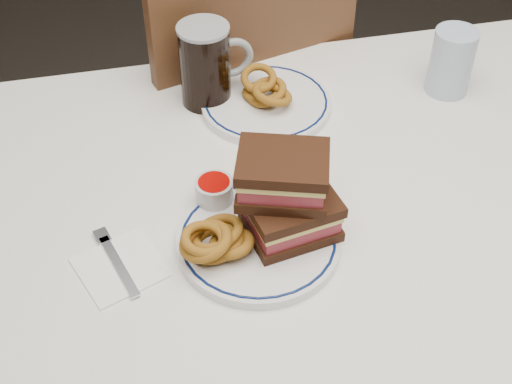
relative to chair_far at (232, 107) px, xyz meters
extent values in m
cube|color=white|center=(-0.01, -0.53, 0.20)|extent=(1.26, 0.86, 0.03)
cylinder|color=#432515|center=(-0.55, -0.19, -0.18)|extent=(0.06, 0.06, 0.71)
cylinder|color=#432515|center=(0.53, -0.19, -0.18)|extent=(0.06, 0.06, 0.71)
cube|color=white|center=(-0.01, -0.10, 0.11)|extent=(1.26, 0.01, 0.17)
cube|color=#432515|center=(-0.02, 0.08, -0.07)|extent=(0.56, 0.56, 0.04)
cylinder|color=#432515|center=(0.12, 0.32, -0.32)|extent=(0.04, 0.04, 0.45)
cylinder|color=#432515|center=(0.22, -0.06, -0.32)|extent=(0.04, 0.04, 0.45)
cylinder|color=#432515|center=(-0.26, 0.22, -0.32)|extent=(0.04, 0.04, 0.45)
cylinder|color=#432515|center=(-0.16, -0.16, -0.32)|extent=(0.04, 0.04, 0.45)
cube|color=#432515|center=(0.03, -0.12, 0.20)|extent=(0.45, 0.15, 0.50)
cylinder|color=white|center=(-0.08, -0.64, 0.22)|extent=(0.25, 0.25, 0.02)
torus|color=#0A1A4E|center=(-0.08, -0.64, 0.23)|extent=(0.24, 0.24, 0.00)
cube|color=black|center=(-0.03, -0.63, 0.24)|extent=(0.15, 0.13, 0.02)
cube|color=maroon|center=(-0.03, -0.63, 0.26)|extent=(0.14, 0.12, 0.02)
cube|color=#E7D267|center=(-0.03, -0.63, 0.27)|extent=(0.14, 0.12, 0.01)
cube|color=black|center=(-0.03, -0.63, 0.29)|extent=(0.15, 0.13, 0.02)
cube|color=black|center=(-0.04, -0.62, 0.31)|extent=(0.16, 0.14, 0.02)
cube|color=maroon|center=(-0.04, -0.62, 0.33)|extent=(0.15, 0.13, 0.02)
cube|color=#E7D267|center=(-0.04, -0.62, 0.34)|extent=(0.15, 0.13, 0.01)
cube|color=black|center=(-0.04, -0.62, 0.36)|extent=(0.16, 0.14, 0.02)
torus|color=brown|center=(-0.15, -0.64, 0.24)|extent=(0.09, 0.09, 0.05)
torus|color=brown|center=(-0.13, -0.66, 0.25)|extent=(0.07, 0.07, 0.04)
torus|color=brown|center=(-0.15, -0.64, 0.25)|extent=(0.09, 0.09, 0.05)
torus|color=brown|center=(-0.17, -0.66, 0.26)|extent=(0.08, 0.08, 0.04)
torus|color=brown|center=(-0.17, -0.66, 0.27)|extent=(0.07, 0.07, 0.02)
cylinder|color=silver|center=(-0.13, -0.54, 0.25)|extent=(0.06, 0.06, 0.04)
cylinder|color=#980602|center=(-0.13, -0.54, 0.26)|extent=(0.05, 0.05, 0.01)
cylinder|color=black|center=(-0.09, -0.25, 0.29)|extent=(0.09, 0.09, 0.16)
cylinder|color=gray|center=(-0.09, -0.25, 0.37)|extent=(0.10, 0.10, 0.01)
torus|color=gray|center=(-0.04, -0.24, 0.30)|extent=(0.08, 0.03, 0.08)
cylinder|color=#A5BAD5|center=(0.37, -0.32, 0.28)|extent=(0.08, 0.08, 0.13)
cylinder|color=white|center=(0.01, -0.30, 0.22)|extent=(0.25, 0.25, 0.02)
torus|color=#0A1A4E|center=(0.01, -0.30, 0.23)|extent=(0.23, 0.23, 0.00)
torus|color=brown|center=(0.01, -0.28, 0.24)|extent=(0.07, 0.08, 0.02)
torus|color=brown|center=(0.01, -0.29, 0.24)|extent=(0.08, 0.08, 0.04)
torus|color=brown|center=(0.02, -0.31, 0.25)|extent=(0.08, 0.08, 0.04)
torus|color=brown|center=(0.00, -0.27, 0.26)|extent=(0.07, 0.07, 0.04)
cube|color=white|center=(-0.29, -0.64, 0.21)|extent=(0.15, 0.15, 0.00)
cube|color=#BCBCC1|center=(-0.29, -0.64, 0.22)|extent=(0.05, 0.13, 0.00)
cube|color=#BCBCC1|center=(-0.32, -0.57, 0.22)|extent=(0.03, 0.04, 0.00)
camera|label=1|loc=(-0.25, -1.36, 1.03)|focal=50.00mm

